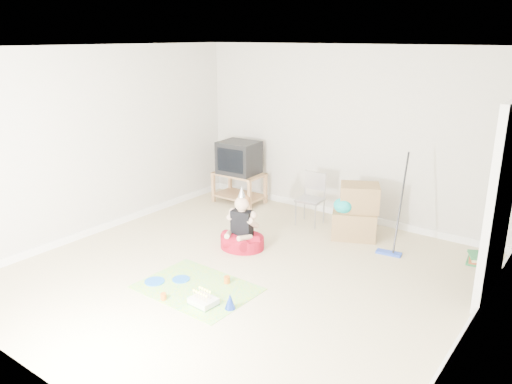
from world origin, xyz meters
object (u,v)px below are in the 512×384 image
Objects in this scene: cardboard_boxes at (356,212)px; birthday_cake at (203,302)px; tv_stand at (239,185)px; crt_tv at (239,158)px; seated_woman at (242,235)px; folding_chair at (310,200)px.

cardboard_boxes is 2.69× the size of birthday_cake.
tv_stand is 1.33× the size of crt_tv.
birthday_cake is at bearing -58.16° from tv_stand.
tv_stand is 1.91m from seated_woman.
seated_woman is at bearing -50.63° from tv_stand.
cardboard_boxes is at bearing -5.97° from tv_stand.
cardboard_boxes reaches higher than birthday_cake.
seated_woman is (-0.27, -1.29, -0.20)m from folding_chair.
birthday_cake is at bearing -99.80° from cardboard_boxes.
crt_tv is 1.55m from folding_chair.
seated_woman is at bearing -54.39° from crt_tv.
cardboard_boxes is (2.25, -0.24, 0.07)m from tv_stand.
crt_tv is at bearing 129.37° from seated_woman.
seated_woman is 3.03× the size of birthday_cake.
seated_woman reaches higher than cardboard_boxes.
folding_chair is (1.48, -0.18, -0.39)m from crt_tv.
crt_tv is at bearing 0.00° from tv_stand.
folding_chair is 0.77m from cardboard_boxes.
tv_stand is at bearing 173.06° from folding_chair.
folding_chair is 1.04× the size of cardboard_boxes.
folding_chair is at bearing 175.91° from cardboard_boxes.
birthday_cake is (1.79, -2.89, -0.26)m from tv_stand.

